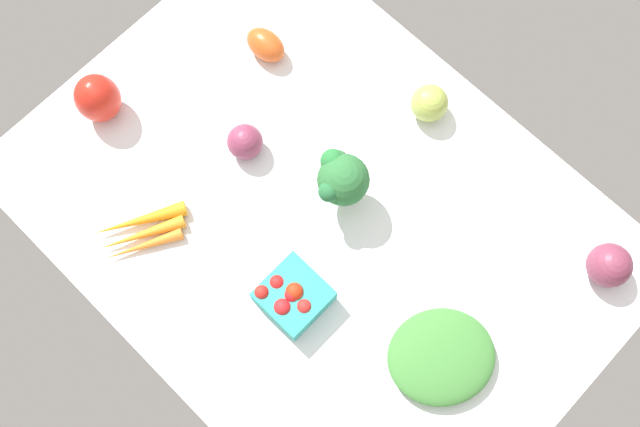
{
  "coord_description": "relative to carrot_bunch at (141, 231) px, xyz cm",
  "views": [
    {
      "loc": [
        25.43,
        -26.22,
        126.97
      ],
      "look_at": [
        0.0,
        0.0,
        4.0
      ],
      "focal_mm": 41.68,
      "sensor_mm": 36.0,
      "label": 1
    }
  ],
  "objects": [
    {
      "name": "tablecloth",
      "position": [
        20.22,
        23.73,
        -2.23
      ],
      "size": [
        104.0,
        76.0,
        2.0
      ],
      "primitive_type": "cube",
      "color": "white",
      "rests_on": "ground"
    },
    {
      "name": "carrot_bunch",
      "position": [
        0.0,
        0.0,
        0.0
      ],
      "size": [
        13.15,
        17.21,
        2.69
      ],
      "color": "orange",
      "rests_on": "tablecloth"
    },
    {
      "name": "heirloom_tomato_green",
      "position": [
        20.51,
        51.86,
        2.18
      ],
      "size": [
        6.81,
        6.81,
        6.81
      ],
      "primitive_type": "sphere",
      "color": "#9DAE4B",
      "rests_on": "tablecloth"
    },
    {
      "name": "red_onion_center",
      "position": [
        1.77,
        24.16,
        1.97
      ],
      "size": [
        6.4,
        6.4,
        6.4
      ],
      "primitive_type": "sphere",
      "color": "#82344F",
      "rests_on": "tablecloth"
    },
    {
      "name": "berry_basket",
      "position": [
        27.11,
        10.03,
        1.74
      ],
      "size": [
        10.24,
        10.24,
        6.41
      ],
      "color": "teal",
      "rests_on": "tablecloth"
    },
    {
      "name": "broccoli_head",
      "position": [
        20.06,
        29.27,
        6.83
      ],
      "size": [
        9.99,
        9.73,
        12.66
      ],
      "color": "#95BD75",
      "rests_on": "tablecloth"
    },
    {
      "name": "roma_tomato",
      "position": [
        -9.47,
        39.91,
        1.45
      ],
      "size": [
        8.38,
        5.88,
        5.36
      ],
      "primitive_type": "ellipsoid",
      "rotation": [
        0.0,
        0.0,
        3.21
      ],
      "color": "#D2531E",
      "rests_on": "tablecloth"
    },
    {
      "name": "leafy_greens_clump",
      "position": [
        51.49,
        19.99,
        0.88
      ],
      "size": [
        23.01,
        23.61,
        4.2
      ],
      "primitive_type": "ellipsoid",
      "rotation": [
        0.0,
        0.0,
        1.0
      ],
      "color": "#3F7F37",
      "rests_on": "tablecloth"
    },
    {
      "name": "red_onion_near_basket",
      "position": [
        61.57,
        50.54,
        2.54
      ],
      "size": [
        7.53,
        7.53,
        7.53
      ],
      "primitive_type": "sphere",
      "color": "brown",
      "rests_on": "tablecloth"
    },
    {
      "name": "bell_pepper_red",
      "position": [
        -22.26,
        10.98,
        3.77
      ],
      "size": [
        11.33,
        11.33,
        9.99
      ],
      "primitive_type": "ellipsoid",
      "rotation": [
        0.0,
        0.0,
        0.91
      ],
      "color": "red",
      "rests_on": "tablecloth"
    }
  ]
}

